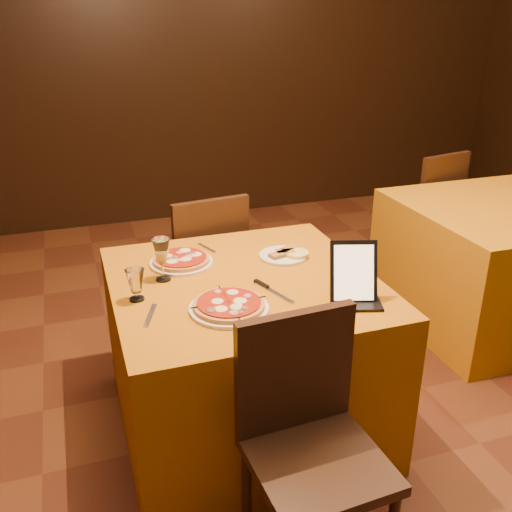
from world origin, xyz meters
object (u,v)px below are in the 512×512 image
object	(u,v)px
pizza_far	(181,261)
chair_main_near	(318,463)
chair_main_far	(200,267)
wine_glass	(162,259)
water_glass	(136,285)
main_table	(244,355)
pizza_near	(229,306)
side_table	(494,264)
tablet	(354,272)
chair_side_far	(419,211)

from	to	relation	value
pizza_far	chair_main_near	bearing A→B (deg)	-78.23
chair_main_far	wine_glass	xyz separation A→B (m)	(-0.32, -0.72, 0.39)
pizza_far	water_glass	size ratio (longest dim) A/B	2.18
main_table	wine_glass	size ratio (longest dim) A/B	5.79
water_glass	main_table	bearing A→B (deg)	5.14
pizza_near	water_glass	xyz separation A→B (m)	(-0.32, 0.20, 0.05)
chair_main_near	side_table	bearing A→B (deg)	32.42
chair_main_far	tablet	world-z (taller)	tablet
chair_main_far	pizza_near	xyz separation A→B (m)	(-0.13, -1.06, 0.31)
water_glass	pizza_far	bearing A→B (deg)	49.98
main_table	side_table	size ratio (longest dim) A/B	1.00
pizza_near	wine_glass	xyz separation A→B (m)	(-0.19, 0.34, 0.08)
tablet	pizza_far	bearing A→B (deg)	153.02
wine_glass	tablet	xyz separation A→B (m)	(0.67, -0.41, 0.03)
chair_side_far	pizza_far	distance (m)	2.25
water_glass	chair_side_far	bearing A→B (deg)	30.98
chair_main_near	chair_main_far	distance (m)	1.62
main_table	chair_side_far	xyz separation A→B (m)	(1.75, 1.28, 0.08)
pizza_near	main_table	bearing A→B (deg)	60.89
pizza_near	tablet	world-z (taller)	tablet
side_table	tablet	world-z (taller)	tablet
wine_glass	main_table	bearing A→B (deg)	-18.08
wine_glass	pizza_near	bearing A→B (deg)	-61.07
chair_main_near	chair_side_far	world-z (taller)	same
chair_main_near	chair_side_far	bearing A→B (deg)	46.62
pizza_far	pizza_near	bearing A→B (deg)	-80.12
main_table	tablet	size ratio (longest dim) A/B	4.51
wine_glass	chair_side_far	bearing A→B (deg)	29.60
side_table	pizza_far	distance (m)	2.02
main_table	wine_glass	bearing A→B (deg)	161.92
chair_main_near	chair_main_far	world-z (taller)	same
pizza_far	tablet	bearing A→B (deg)	-44.18
chair_main_far	main_table	bearing A→B (deg)	82.49
pizza_far	wine_glass	distance (m)	0.19
side_table	chair_main_far	bearing A→B (deg)	168.34
tablet	wine_glass	bearing A→B (deg)	165.57
water_glass	wine_glass	bearing A→B (deg)	48.13
chair_main_far	pizza_far	size ratio (longest dim) A/B	3.21
wine_glass	water_glass	bearing A→B (deg)	-131.87
pizza_far	water_glass	bearing A→B (deg)	-130.02
main_table	water_glass	xyz separation A→B (m)	(-0.45, -0.04, 0.44)
tablet	chair_main_far	bearing A→B (deg)	124.41
pizza_near	water_glass	distance (m)	0.38
side_table	chair_main_near	bearing A→B (deg)	-144.32
side_table	tablet	size ratio (longest dim) A/B	4.51
chair_side_far	water_glass	distance (m)	2.60
pizza_near	wine_glass	world-z (taller)	wine_glass
main_table	side_table	xyz separation A→B (m)	(1.75, 0.46, 0.00)
chair_main_far	pizza_far	world-z (taller)	chair_main_far
main_table	pizza_near	distance (m)	0.48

